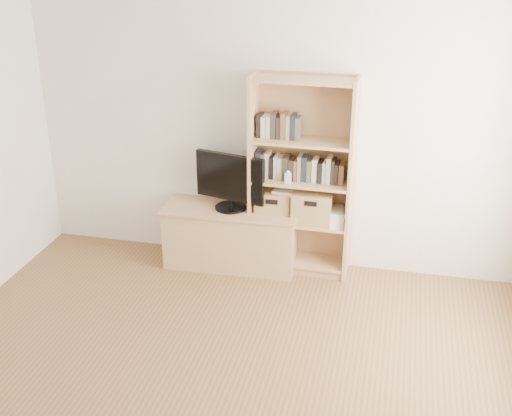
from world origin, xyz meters
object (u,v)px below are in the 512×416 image
(tv_stand, at_px, (231,238))
(television, at_px, (230,182))
(basket_left, at_px, (274,204))
(basket_right, at_px, (313,206))
(baby_monitor, at_px, (288,178))
(laptop, at_px, (292,191))
(bookshelf, at_px, (301,178))

(tv_stand, height_order, television, television)
(basket_left, bearing_deg, basket_right, -2.51)
(baby_monitor, distance_m, laptop, 0.18)
(television, relative_size, basket_left, 2.09)
(basket_left, distance_m, basket_right, 0.35)
(basket_left, relative_size, basket_right, 0.91)
(tv_stand, bearing_deg, baby_monitor, -5.96)
(tv_stand, bearing_deg, basket_right, 2.05)
(bookshelf, xyz_separation_m, basket_left, (-0.24, 0.00, -0.27))
(laptop, bearing_deg, baby_monitor, -97.17)
(basket_left, bearing_deg, baby_monitor, -36.66)
(tv_stand, relative_size, laptop, 3.83)
(television, relative_size, laptop, 2.12)
(basket_right, bearing_deg, tv_stand, -176.33)
(tv_stand, height_order, basket_right, basket_right)
(television, distance_m, basket_left, 0.45)
(television, relative_size, baby_monitor, 6.93)
(television, bearing_deg, bookshelf, 19.19)
(bookshelf, bearing_deg, basket_right, -2.60)
(baby_monitor, distance_m, basket_right, 0.37)
(television, xyz_separation_m, basket_left, (0.39, 0.07, -0.21))
(tv_stand, xyz_separation_m, laptop, (0.56, 0.06, 0.50))
(basket_left, distance_m, laptop, 0.22)
(tv_stand, height_order, laptop, laptop)
(television, height_order, basket_right, television)
(bookshelf, height_order, television, bookshelf)
(television, xyz_separation_m, baby_monitor, (0.53, -0.03, 0.09))
(basket_left, bearing_deg, television, -171.81)
(bookshelf, xyz_separation_m, laptop, (-0.08, -0.01, -0.13))
(basket_right, relative_size, laptop, 1.12)
(baby_monitor, bearing_deg, bookshelf, 53.03)
(tv_stand, height_order, baby_monitor, baby_monitor)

